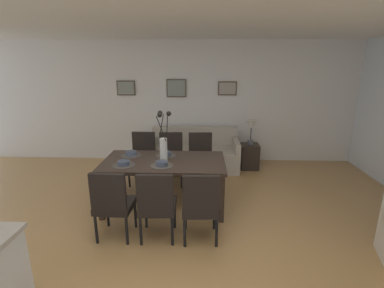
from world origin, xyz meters
TOP-DOWN VIEW (x-y plane):
  - ground_plane at (0.00, 0.00)m, footprint 9.00×9.00m
  - back_wall_panel at (0.00, 3.25)m, footprint 9.00×0.10m
  - ceiling_panel at (0.00, 0.40)m, footprint 9.00×7.20m
  - dining_table at (-0.25, 0.99)m, footprint 1.80×0.98m
  - dining_chair_near_left at (-0.77, 0.12)m, footprint 0.46×0.46m
  - dining_chair_near_right at (-0.77, 1.91)m, footprint 0.46×0.46m
  - dining_chair_far_left at (-0.23, 0.11)m, footprint 0.45×0.45m
  - dining_chair_far_right at (-0.25, 1.90)m, footprint 0.47×0.47m
  - dining_chair_mid_left at (0.30, 0.10)m, footprint 0.46×0.46m
  - dining_chair_mid_right at (0.29, 1.89)m, footprint 0.47×0.47m
  - centerpiece_vase at (-0.25, 0.99)m, footprint 0.21×0.23m
  - placemat_near_left at (-0.79, 0.77)m, footprint 0.32×0.32m
  - bowl_near_left at (-0.79, 0.77)m, footprint 0.17×0.17m
  - placemat_near_right at (-0.79, 1.21)m, footprint 0.32×0.32m
  - bowl_near_right at (-0.79, 1.21)m, footprint 0.17×0.17m
  - placemat_far_left at (-0.25, 0.77)m, footprint 0.32×0.32m
  - bowl_far_left at (-0.25, 0.77)m, footprint 0.17×0.17m
  - placemat_far_right at (-0.25, 1.21)m, footprint 0.32×0.32m
  - bowl_far_right at (-0.25, 1.21)m, footprint 0.17×0.17m
  - sofa at (0.15, 2.70)m, footprint 1.83×0.84m
  - side_table at (1.30, 2.67)m, footprint 0.36×0.36m
  - table_lamp at (1.30, 2.67)m, footprint 0.22×0.22m
  - framed_picture_left at (-1.34, 3.18)m, footprint 0.40×0.03m
  - framed_picture_center at (-0.25, 3.18)m, footprint 0.42×0.03m
  - framed_picture_right at (0.84, 3.18)m, footprint 0.40×0.03m

SIDE VIEW (x-z plane):
  - ground_plane at x=0.00m, z-range 0.00..0.00m
  - side_table at x=1.30m, z-range 0.00..0.52m
  - sofa at x=0.15m, z-range -0.12..0.68m
  - dining_chair_near_left at x=-0.77m, z-range 0.05..0.97m
  - dining_chair_near_right at x=-0.77m, z-range 0.05..0.97m
  - dining_chair_far_left at x=-0.23m, z-range 0.05..0.97m
  - dining_chair_far_right at x=-0.25m, z-range 0.05..0.97m
  - dining_chair_mid_left at x=0.30m, z-range 0.05..0.97m
  - dining_chair_mid_right at x=0.29m, z-range 0.05..0.97m
  - dining_table at x=-0.25m, z-range 0.30..1.04m
  - placemat_near_left at x=-0.79m, z-range 0.74..0.75m
  - placemat_near_right at x=-0.79m, z-range 0.74..0.75m
  - placemat_far_left at x=-0.25m, z-range 0.74..0.75m
  - placemat_far_right at x=-0.25m, z-range 0.74..0.75m
  - bowl_near_left at x=-0.79m, z-range 0.75..0.81m
  - bowl_near_right at x=-0.79m, z-range 0.75..0.81m
  - bowl_far_left at x=-0.25m, z-range 0.75..0.81m
  - bowl_far_right at x=-0.25m, z-range 0.75..0.81m
  - table_lamp at x=1.30m, z-range 0.64..1.15m
  - centerpiece_vase at x=-0.25m, z-range 0.66..1.39m
  - back_wall_panel at x=0.00m, z-range 0.00..2.60m
  - framed_picture_left at x=-1.34m, z-range 1.45..1.77m
  - framed_picture_center at x=-0.25m, z-range 1.42..1.80m
  - framed_picture_right at x=0.84m, z-range 1.46..1.76m
  - ceiling_panel at x=0.00m, z-range 2.60..2.68m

